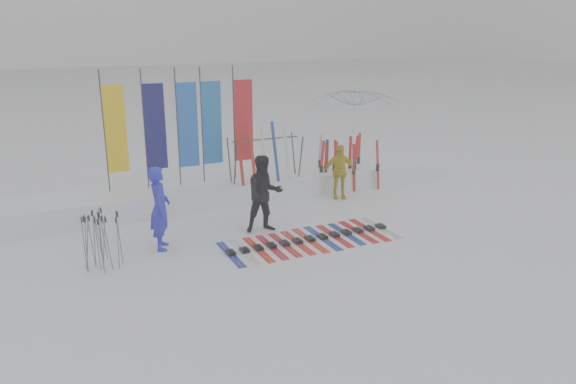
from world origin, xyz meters
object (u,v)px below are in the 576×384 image
tent_canopy (355,128)px  ski_row (311,239)px  person_black (264,194)px  person_yellow (339,172)px  ski_rack (265,153)px  person_blue (160,208)px

tent_canopy → ski_row: (-4.57, -5.50, -1.39)m
person_black → ski_row: (0.73, -1.06, -0.91)m
person_yellow → ski_row: 3.58m
tent_canopy → ski_rack: tent_canopy is taller
tent_canopy → person_black: bearing=-140.0°
person_yellow → ski_rack: bearing=176.7°
tent_canopy → person_yellow: bearing=-128.6°
person_black → ski_row: person_black is taller
ski_rack → person_blue: bearing=-146.3°
person_blue → person_yellow: size_ratio=1.20×
person_blue → person_black: bearing=-74.7°
person_blue → ski_row: size_ratio=0.46×
ski_row → tent_canopy: bearing=50.3°
ski_rack → tent_canopy: bearing=26.1°
person_black → person_yellow: (3.01, 1.59, -0.15)m
person_blue → person_yellow: 5.79m
ski_row → person_black: bearing=124.6°
tent_canopy → ski_row: size_ratio=0.77×
person_blue → person_yellow: person_blue is taller
ski_rack → person_yellow: bearing=-21.1°
person_black → person_blue: bearing=-172.7°
person_yellow → ski_row: person_yellow is taller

